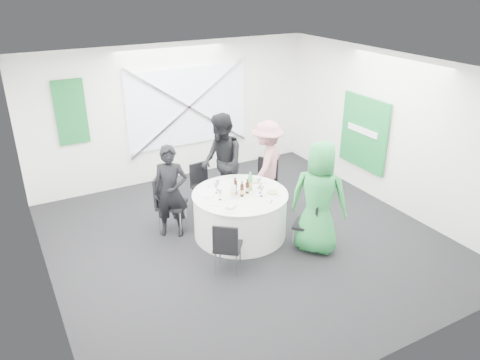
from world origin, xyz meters
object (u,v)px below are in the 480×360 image
person_man_back (222,163)px  person_woman_green (319,198)px  banquet_table (240,214)px  chair_back_right (266,179)px  chair_back_left (166,199)px  chair_front_right (311,221)px  green_water_bottle (250,183)px  clear_water_bottle (233,192)px  person_woman_pink (267,164)px  chair_back (202,182)px  chair_front_left (227,245)px  person_man_back_left (171,192)px

person_man_back → person_woman_green: person_man_back is taller
banquet_table → person_man_back: bearing=80.2°
chair_back_right → person_woman_green: 1.74m
chair_back_left → chair_front_right: 2.42m
chair_front_right → green_water_bottle: bearing=-99.7°
chair_front_right → clear_water_bottle: (-0.94, 0.82, 0.38)m
chair_back_right → green_water_bottle: green_water_bottle is taller
person_man_back → green_water_bottle: person_man_back is taller
person_man_back → clear_water_bottle: bearing=-7.7°
chair_back_right → chair_front_right: chair_back_right is taller
person_woman_pink → green_water_bottle: (-0.78, -0.74, 0.08)m
banquet_table → person_man_back: (0.17, 0.99, 0.52)m
chair_back_left → person_woman_green: bearing=-96.7°
chair_back → chair_front_right: size_ratio=1.02×
banquet_table → chair_front_left: 1.13m
chair_back_left → person_woman_green: (1.84, -1.71, 0.32)m
chair_front_left → green_water_bottle: green_water_bottle is taller
chair_back → person_man_back_left: size_ratio=0.54×
chair_back → clear_water_bottle: 1.38m
person_man_back_left → clear_water_bottle: (0.81, -0.65, 0.08)m
person_woman_green → chair_back_right: bearing=-44.3°
chair_back_left → chair_back_right: bearing=-54.1°
chair_back → person_man_back: bearing=-45.8°
person_man_back → clear_water_bottle: person_man_back is taller
banquet_table → person_woman_pink: 1.33m
chair_back_left → person_man_back: size_ratio=0.55×
green_water_bottle → chair_front_right: bearing=-59.2°
chair_back → chair_front_left: 2.19m
clear_water_bottle → banquet_table: bearing=27.5°
chair_back → chair_front_left: bearing=-110.9°
chair_front_left → green_water_bottle: size_ratio=2.62×
chair_front_right → chair_front_left: bearing=-41.4°
chair_front_right → chair_front_left: size_ratio=0.99×
person_man_back_left → person_woman_pink: bearing=36.1°
chair_back_left → green_water_bottle: 1.43m
person_woman_green → person_woman_pink: bearing=-45.8°
banquet_table → chair_front_right: 1.19m
banquet_table → person_woman_green: (0.83, -0.97, 0.52)m
banquet_table → person_woman_green: bearing=-49.3°
chair_back_left → clear_water_bottle: bearing=-98.4°
chair_back → chair_back_left: chair_back_left is taller
chair_back_left → chair_front_right: chair_back_left is taller
chair_front_left → person_woman_green: size_ratio=0.47×
chair_back → chair_front_right: 2.32m
banquet_table → person_man_back_left: bearing=150.0°
chair_back_right → clear_water_bottle: bearing=-91.4°
chair_back_left → person_man_back_left: size_ratio=0.63×
person_woman_green → clear_water_bottle: 1.34m
chair_back_left → person_man_back_left: 0.27m
chair_front_left → person_man_back_left: (-0.28, 1.44, 0.29)m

